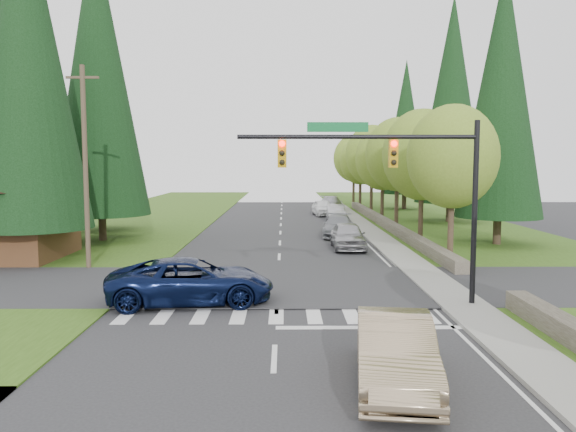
{
  "coord_description": "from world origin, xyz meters",
  "views": [
    {
      "loc": [
        0.26,
        -15.74,
        5.26
      ],
      "look_at": [
        0.46,
        10.32,
        2.8
      ],
      "focal_mm": 35.0,
      "sensor_mm": 36.0,
      "label": 1
    }
  ],
  "objects_px": {
    "suv_navy": "(191,281)",
    "parked_car_c": "(336,213)",
    "parked_car_a": "(348,236)",
    "parked_car_d": "(323,208)",
    "parked_car_e": "(332,204)",
    "sedan_champagne": "(395,352)",
    "parked_car_b": "(339,226)"
  },
  "relations": [
    {
      "from": "suv_navy",
      "to": "parked_car_c",
      "type": "distance_m",
      "value": 30.92
    },
    {
      "from": "parked_car_a",
      "to": "parked_car_b",
      "type": "xyz_separation_m",
      "value": [
        0.0,
        5.85,
        -0.07
      ]
    },
    {
      "from": "parked_car_a",
      "to": "parked_car_b",
      "type": "distance_m",
      "value": 5.85
    },
    {
      "from": "parked_car_a",
      "to": "parked_car_d",
      "type": "bearing_deg",
      "value": 90.15
    },
    {
      "from": "suv_navy",
      "to": "parked_car_d",
      "type": "relative_size",
      "value": 1.33
    },
    {
      "from": "sedan_champagne",
      "to": "parked_car_b",
      "type": "xyz_separation_m",
      "value": [
        1.31,
        27.15,
        -0.07
      ]
    },
    {
      "from": "parked_car_b",
      "to": "parked_car_e",
      "type": "relative_size",
      "value": 0.95
    },
    {
      "from": "parked_car_e",
      "to": "suv_navy",
      "type": "bearing_deg",
      "value": -105.65
    },
    {
      "from": "sedan_champagne",
      "to": "parked_car_a",
      "type": "xyz_separation_m",
      "value": [
        1.31,
        21.3,
        -0.01
      ]
    },
    {
      "from": "suv_navy",
      "to": "parked_car_e",
      "type": "relative_size",
      "value": 1.13
    },
    {
      "from": "parked_car_e",
      "to": "parked_car_b",
      "type": "bearing_deg",
      "value": -97.12
    },
    {
      "from": "parked_car_d",
      "to": "parked_car_e",
      "type": "relative_size",
      "value": 0.85
    },
    {
      "from": "sedan_champagne",
      "to": "parked_car_a",
      "type": "distance_m",
      "value": 21.34
    },
    {
      "from": "parked_car_c",
      "to": "parked_car_e",
      "type": "distance_m",
      "value": 11.18
    },
    {
      "from": "parked_car_a",
      "to": "parked_car_c",
      "type": "bearing_deg",
      "value": 87.41
    },
    {
      "from": "sedan_champagne",
      "to": "parked_car_e",
      "type": "relative_size",
      "value": 0.92
    },
    {
      "from": "parked_car_a",
      "to": "parked_car_c",
      "type": "xyz_separation_m",
      "value": [
        0.79,
        16.4,
        -0.08
      ]
    },
    {
      "from": "parked_car_d",
      "to": "parked_car_e",
      "type": "distance_m",
      "value": 5.62
    },
    {
      "from": "suv_navy",
      "to": "parked_car_b",
      "type": "xyz_separation_m",
      "value": [
        7.42,
        19.26,
        -0.1
      ]
    },
    {
      "from": "parked_car_b",
      "to": "parked_car_c",
      "type": "distance_m",
      "value": 10.58
    },
    {
      "from": "sedan_champagne",
      "to": "parked_car_b",
      "type": "height_order",
      "value": "sedan_champagne"
    },
    {
      "from": "parked_car_d",
      "to": "parked_car_e",
      "type": "height_order",
      "value": "same"
    },
    {
      "from": "sedan_champagne",
      "to": "parked_car_d",
      "type": "relative_size",
      "value": 1.08
    },
    {
      "from": "sedan_champagne",
      "to": "parked_car_c",
      "type": "height_order",
      "value": "sedan_champagne"
    },
    {
      "from": "parked_car_d",
      "to": "parked_car_b",
      "type": "bearing_deg",
      "value": -95.15
    },
    {
      "from": "parked_car_c",
      "to": "parked_car_d",
      "type": "xyz_separation_m",
      "value": [
        -0.79,
        5.71,
        0.05
      ]
    },
    {
      "from": "sedan_champagne",
      "to": "parked_car_d",
      "type": "bearing_deg",
      "value": 95.25
    },
    {
      "from": "parked_car_d",
      "to": "sedan_champagne",
      "type": "bearing_deg",
      "value": -96.88
    },
    {
      "from": "parked_car_b",
      "to": "parked_car_c",
      "type": "height_order",
      "value": "parked_car_b"
    },
    {
      "from": "parked_car_c",
      "to": "suv_navy",
      "type": "bearing_deg",
      "value": -104.32
    },
    {
      "from": "parked_car_b",
      "to": "parked_car_d",
      "type": "bearing_deg",
      "value": 97.19
    },
    {
      "from": "parked_car_a",
      "to": "parked_car_e",
      "type": "distance_m",
      "value": 27.6
    }
  ]
}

